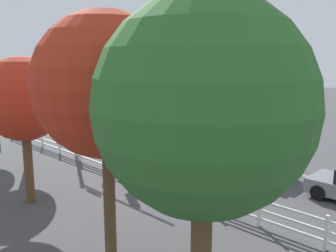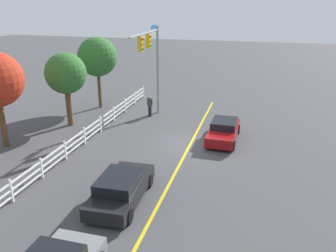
{
  "view_description": "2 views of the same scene",
  "coord_description": "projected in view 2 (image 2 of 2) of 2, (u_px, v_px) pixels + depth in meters",
  "views": [
    {
      "loc": [
        -17.47,
        17.45,
        5.87
      ],
      "look_at": [
        -1.69,
        1.57,
        1.71
      ],
      "focal_mm": 38.6,
      "sensor_mm": 36.0,
      "label": 1
    },
    {
      "loc": [
        -20.69,
        -4.0,
        8.9
      ],
      "look_at": [
        -2.71,
        0.8,
        2.12
      ],
      "focal_mm": 37.46,
      "sensor_mm": 36.0,
      "label": 2
    }
  ],
  "objects": [
    {
      "name": "ground_plane",
      "position": [
        191.0,
        144.0,
        22.8
      ],
      "size": [
        120.0,
        120.0,
        0.0
      ],
      "primitive_type": "plane",
      "color": "#444447"
    },
    {
      "name": "lane_center_stripe",
      "position": [
        176.0,
        171.0,
        19.17
      ],
      "size": [
        28.0,
        0.16,
        0.01
      ],
      "primitive_type": "cube",
      "color": "gold",
      "rests_on": "ground_plane"
    },
    {
      "name": "signal_assembly",
      "position": [
        152.0,
        56.0,
        25.97
      ],
      "size": [
        6.11,
        0.38,
        7.06
      ],
      "color": "gray",
      "rests_on": "ground_plane"
    },
    {
      "name": "car_0",
      "position": [
        121.0,
        188.0,
        16.11
      ],
      "size": [
        4.68,
        2.11,
        1.4
      ],
      "rotation": [
        0.0,
        0.0,
        0.03
      ],
      "color": "black",
      "rests_on": "ground_plane"
    },
    {
      "name": "car_1",
      "position": [
        224.0,
        131.0,
        23.27
      ],
      "size": [
        4.44,
        1.96,
        1.32
      ],
      "rotation": [
        0.0,
        0.0,
        3.12
      ],
      "color": "maroon",
      "rests_on": "ground_plane"
    },
    {
      "name": "pedestrian",
      "position": [
        150.0,
        105.0,
        27.87
      ],
      "size": [
        0.46,
        0.47,
        1.69
      ],
      "rotation": [
        0.0,
        0.0,
        2.42
      ],
      "color": "#191E3F",
      "rests_on": "ground_plane"
    },
    {
      "name": "white_rail_fence",
      "position": [
        75.0,
        142.0,
        21.47
      ],
      "size": [
        26.1,
        0.1,
        1.15
      ],
      "color": "white",
      "rests_on": "ground_plane"
    },
    {
      "name": "tree_0",
      "position": [
        97.0,
        57.0,
        29.03
      ],
      "size": [
        3.26,
        3.26,
        5.99
      ],
      "color": "brown",
      "rests_on": "ground_plane"
    },
    {
      "name": "tree_2",
      "position": [
        66.0,
        74.0,
        24.91
      ],
      "size": [
        2.95,
        2.95,
        5.37
      ],
      "color": "brown",
      "rests_on": "ground_plane"
    }
  ]
}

